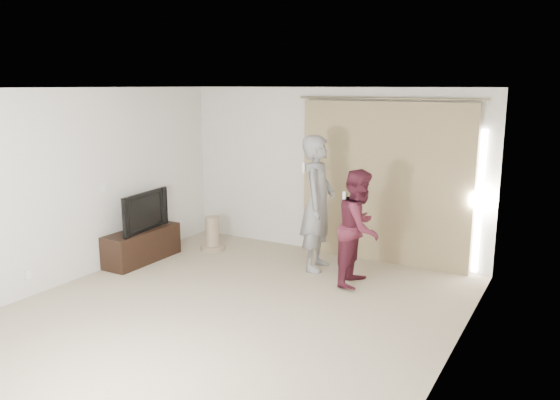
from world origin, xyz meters
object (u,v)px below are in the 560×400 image
(tv, at_px, (140,211))
(person_woman, at_px, (359,227))
(person_man, at_px, (318,203))
(tv_console, at_px, (142,245))

(tv, height_order, person_woman, person_woman)
(tv, distance_m, person_woman, 3.29)
(tv, relative_size, person_woman, 0.65)
(person_man, bearing_deg, tv, -157.82)
(person_man, xyz_separation_m, person_woman, (0.75, -0.29, -0.19))
(tv, relative_size, person_man, 0.53)
(tv, bearing_deg, person_woman, -83.46)
(tv, height_order, person_man, person_man)
(tv_console, distance_m, person_woman, 3.34)
(tv_console, height_order, person_man, person_man)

